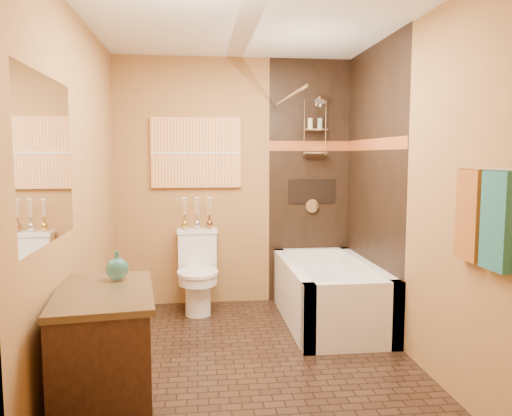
{
  "coord_description": "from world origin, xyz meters",
  "views": [
    {
      "loc": [
        -0.39,
        -3.59,
        1.52
      ],
      "look_at": [
        0.08,
        0.4,
        1.1
      ],
      "focal_mm": 35.0,
      "sensor_mm": 36.0,
      "label": 1
    }
  ],
  "objects": [
    {
      "name": "mosaic_band_right",
      "position": [
        1.18,
        0.75,
        1.62
      ],
      "size": [
        0.01,
        1.5,
        0.1
      ],
      "primitive_type": "cube",
      "color": "#9C331C",
      "rests_on": "alcove_tile_right"
    },
    {
      "name": "bathtub",
      "position": [
        0.8,
        0.75,
        0.22
      ],
      "size": [
        0.8,
        1.5,
        0.55
      ],
      "color": "white",
      "rests_on": "floor"
    },
    {
      "name": "shower_fixtures",
      "position": [
        0.8,
        1.38,
        1.67
      ],
      "size": [
        0.24,
        0.33,
        1.16
      ],
      "color": "silver",
      "rests_on": "floor"
    },
    {
      "name": "alcove_tile_right",
      "position": [
        1.19,
        0.75,
        1.25
      ],
      "size": [
        0.01,
        1.5,
        2.5
      ],
      "primitive_type": "cube",
      "color": "black",
      "rests_on": "wall_right"
    },
    {
      "name": "towel_teal",
      "position": [
        1.16,
        -1.18,
        1.18
      ],
      "size": [
        0.05,
        0.22,
        0.52
      ],
      "primitive_type": "cube",
      "color": "#1D6257",
      "rests_on": "towel_bar"
    },
    {
      "name": "vanity_mirror",
      "position": [
        -1.19,
        -0.78,
        1.5
      ],
      "size": [
        0.01,
        1.0,
        0.9
      ],
      "primitive_type": "cube",
      "color": "white",
      "rests_on": "wall_left"
    },
    {
      "name": "towel_bar",
      "position": [
        1.15,
        -1.05,
        1.45
      ],
      "size": [
        0.02,
        0.55,
        0.02
      ],
      "primitive_type": "cylinder",
      "rotation": [
        1.57,
        0.0,
        0.0
      ],
      "color": "silver",
      "rests_on": "wall_right"
    },
    {
      "name": "wall_front",
      "position": [
        0.0,
        -1.5,
        1.25
      ],
      "size": [
        2.4,
        0.02,
        2.5
      ],
      "primitive_type": "cube",
      "color": "#A2733F",
      "rests_on": "floor"
    },
    {
      "name": "wall_right",
      "position": [
        1.2,
        0.0,
        1.25
      ],
      "size": [
        0.02,
        3.0,
        2.5
      ],
      "primitive_type": "cube",
      "color": "#A2733F",
      "rests_on": "floor"
    },
    {
      "name": "floor",
      "position": [
        0.0,
        0.0,
        0.0
      ],
      "size": [
        3.0,
        3.0,
        0.0
      ],
      "primitive_type": "plane",
      "color": "black",
      "rests_on": "ground"
    },
    {
      "name": "alcove_niche",
      "position": [
        0.8,
        1.48,
        1.15
      ],
      "size": [
        0.5,
        0.01,
        0.25
      ],
      "primitive_type": "cube",
      "color": "black",
      "rests_on": "alcove_tile_back"
    },
    {
      "name": "towel_rust",
      "position": [
        1.16,
        -0.92,
        1.18
      ],
      "size": [
        0.05,
        0.22,
        0.52
      ],
      "primitive_type": "cube",
      "color": "#9A5A1C",
      "rests_on": "towel_bar"
    },
    {
      "name": "vanity",
      "position": [
        -0.92,
        -0.78,
        0.39
      ],
      "size": [
        0.63,
        0.93,
        0.77
      ],
      "rotation": [
        0.0,
        0.0,
        0.12
      ],
      "color": "black",
      "rests_on": "floor"
    },
    {
      "name": "curtain_rod",
      "position": [
        0.4,
        0.75,
        2.02
      ],
      "size": [
        0.03,
        1.55,
        0.03
      ],
      "primitive_type": "cylinder",
      "rotation": [
        1.57,
        0.0,
        0.0
      ],
      "color": "silver",
      "rests_on": "wall_back"
    },
    {
      "name": "sunset_painting",
      "position": [
        -0.39,
        1.48,
        1.55
      ],
      "size": [
        0.9,
        0.04,
        0.7
      ],
      "primitive_type": "cube",
      "color": "orange",
      "rests_on": "wall_back"
    },
    {
      "name": "bud_vases",
      "position": [
        -0.39,
        1.39,
        0.96
      ],
      "size": [
        0.31,
        0.07,
        0.31
      ],
      "color": "gold",
      "rests_on": "toilet"
    },
    {
      "name": "toilet",
      "position": [
        -0.39,
        1.21,
        0.4
      ],
      "size": [
        0.4,
        0.59,
        0.79
      ],
      "rotation": [
        0.0,
        0.0,
        -0.01
      ],
      "color": "white",
      "rests_on": "floor"
    },
    {
      "name": "mosaic_band_back",
      "position": [
        0.78,
        1.48,
        1.62
      ],
      "size": [
        0.85,
        0.01,
        0.1
      ],
      "primitive_type": "cube",
      "color": "#9C331C",
      "rests_on": "alcove_tile_back"
    },
    {
      "name": "teal_bottle",
      "position": [
        -0.87,
        -0.55,
        0.86
      ],
      "size": [
        0.15,
        0.15,
        0.22
      ],
      "primitive_type": null,
      "rotation": [
        0.0,
        0.0,
        -0.12
      ],
      "color": "#27776B",
      "rests_on": "vanity"
    },
    {
      "name": "ceiling",
      "position": [
        0.0,
        0.0,
        2.5
      ],
      "size": [
        3.0,
        3.0,
        0.0
      ],
      "primitive_type": "plane",
      "color": "silver",
      "rests_on": "wall_back"
    },
    {
      "name": "wall_back",
      "position": [
        0.0,
        1.5,
        1.25
      ],
      "size": [
        2.4,
        0.02,
        2.5
      ],
      "primitive_type": "cube",
      "color": "#A2733F",
      "rests_on": "floor"
    },
    {
      "name": "wall_left",
      "position": [
        -1.2,
        0.0,
        1.25
      ],
      "size": [
        0.02,
        3.0,
        2.5
      ],
      "primitive_type": "cube",
      "color": "#A2733F",
      "rests_on": "floor"
    },
    {
      "name": "alcove_tile_back",
      "position": [
        0.78,
        1.49,
        1.25
      ],
      "size": [
        0.85,
        0.01,
        2.5
      ],
      "primitive_type": "cube",
      "color": "black",
      "rests_on": "wall_back"
    }
  ]
}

